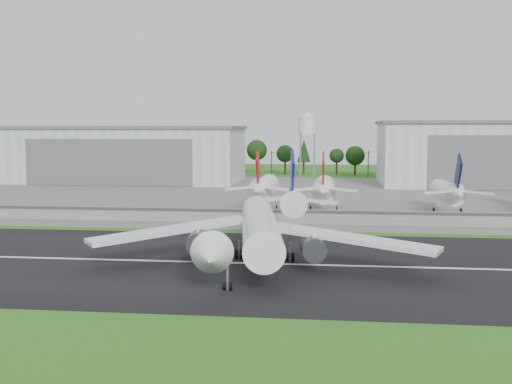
# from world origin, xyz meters

# --- Properties ---
(ground) EXTENTS (600.00, 600.00, 0.00)m
(ground) POSITION_xyz_m (0.00, 0.00, 0.00)
(ground) COLOR #216117
(ground) RESTS_ON ground
(runway) EXTENTS (320.00, 60.00, 0.10)m
(runway) POSITION_xyz_m (0.00, 10.00, 0.05)
(runway) COLOR black
(runway) RESTS_ON ground
(runway_centerline) EXTENTS (220.00, 1.00, 0.02)m
(runway_centerline) POSITION_xyz_m (0.00, 10.00, 0.11)
(runway_centerline) COLOR white
(runway_centerline) RESTS_ON runway
(apron) EXTENTS (320.00, 150.00, 0.10)m
(apron) POSITION_xyz_m (0.00, 120.00, 0.05)
(apron) COLOR slate
(apron) RESTS_ON ground
(blast_fence) EXTENTS (240.00, 0.61, 3.50)m
(blast_fence) POSITION_xyz_m (0.00, 54.99, 1.81)
(blast_fence) COLOR gray
(blast_fence) RESTS_ON ground
(hangar_west) EXTENTS (97.00, 44.00, 23.20)m
(hangar_west) POSITION_xyz_m (-80.00, 164.92, 11.63)
(hangar_west) COLOR silver
(hangar_west) RESTS_ON ground
(hangar_east) EXTENTS (102.00, 47.00, 25.20)m
(hangar_east) POSITION_xyz_m (75.00, 164.92, 12.63)
(hangar_east) COLOR silver
(hangar_east) RESTS_ON ground
(water_tower) EXTENTS (8.40, 8.40, 29.40)m
(water_tower) POSITION_xyz_m (-5.00, 185.00, 24.55)
(water_tower) COLOR #99999E
(water_tower) RESTS_ON ground
(utility_poles) EXTENTS (230.00, 3.00, 12.00)m
(utility_poles) POSITION_xyz_m (0.00, 200.00, 0.00)
(utility_poles) COLOR black
(utility_poles) RESTS_ON ground
(treeline) EXTENTS (320.00, 16.00, 22.00)m
(treeline) POSITION_xyz_m (0.00, 215.00, 0.00)
(treeline) COLOR black
(treeline) RESTS_ON ground
(main_airliner) EXTENTS (56.73, 59.21, 18.17)m
(main_airliner) POSITION_xyz_m (-5.85, 9.57, 4.89)
(main_airliner) COLOR white
(main_airliner) RESTS_ON runway
(parked_jet_red_a) EXTENTS (7.36, 31.29, 16.83)m
(parked_jet_red_a) POSITION_xyz_m (-12.49, 76.58, 6.32)
(parked_jet_red_a) COLOR white
(parked_jet_red_a) RESTS_ON ground
(parked_jet_red_b) EXTENTS (7.36, 31.29, 16.76)m
(parked_jet_red_b) POSITION_xyz_m (3.76, 76.57, 6.25)
(parked_jet_red_b) COLOR white
(parked_jet_red_b) RESTS_ON ground
(parked_jet_navy) EXTENTS (7.36, 31.29, 16.41)m
(parked_jet_navy) POSITION_xyz_m (36.18, 76.52, 5.93)
(parked_jet_navy) COLOR white
(parked_jet_navy) RESTS_ON ground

